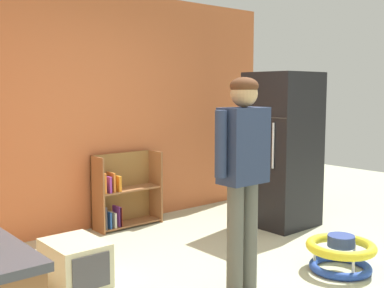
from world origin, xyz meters
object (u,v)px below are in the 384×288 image
refrigerator (282,150)px  standing_person (243,163)px  baby_walker (341,253)px  bookshelf (122,195)px  pet_carrier (75,263)px

refrigerator → standing_person: 1.98m
baby_walker → bookshelf: bearing=106.5°
standing_person → pet_carrier: (-0.96, 0.95, -0.84)m
standing_person → pet_carrier: bearing=135.2°
bookshelf → standing_person: 2.25m
refrigerator → bookshelf: bearing=142.2°
standing_person → refrigerator: bearing=30.5°
pet_carrier → bookshelf: bearing=44.9°
baby_walker → pet_carrier: bearing=147.1°
standing_person → baby_walker: (0.95, -0.28, -0.86)m
refrigerator → pet_carrier: refrigerator is taller
bookshelf → pet_carrier: bearing=-135.1°
standing_person → pet_carrier: size_ratio=3.04×
pet_carrier → standing_person: bearing=-44.8°
refrigerator → pet_carrier: (-2.66, -0.05, -0.71)m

